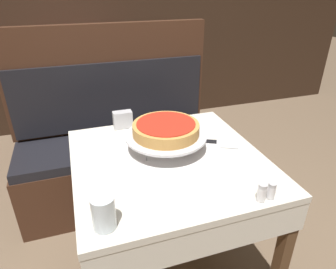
{
  "coord_description": "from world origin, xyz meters",
  "views": [
    {
      "loc": [
        -0.36,
        -1.08,
        1.48
      ],
      "look_at": [
        0.01,
        0.04,
        0.86
      ],
      "focal_mm": 32.0,
      "sensor_mm": 36.0,
      "label": 1
    }
  ],
  "objects_px": {
    "dining_table_rear": "(75,83)",
    "booth_bench": "(119,155)",
    "water_glass_near": "(104,212)",
    "napkin_holder": "(123,119)",
    "pizza_pan_stand": "(166,136)",
    "condiment_caddy": "(68,66)",
    "pizza_server": "(211,142)",
    "deep_dish_pizza": "(166,129)",
    "dining_table_front": "(169,177)",
    "pepper_shaker": "(271,191)",
    "salt_shaker": "(262,192)"
  },
  "relations": [
    {
      "from": "water_glass_near",
      "to": "napkin_holder",
      "type": "height_order",
      "value": "water_glass_near"
    },
    {
      "from": "dining_table_front",
      "to": "pizza_pan_stand",
      "type": "xyz_separation_m",
      "value": [
        0.01,
        0.07,
        0.17
      ]
    },
    {
      "from": "condiment_caddy",
      "to": "pizza_pan_stand",
      "type": "bearing_deg",
      "value": -75.87
    },
    {
      "from": "pizza_pan_stand",
      "to": "pizza_server",
      "type": "relative_size",
      "value": 1.36
    },
    {
      "from": "dining_table_rear",
      "to": "deep_dish_pizza",
      "type": "relative_size",
      "value": 2.59
    },
    {
      "from": "pizza_pan_stand",
      "to": "condiment_caddy",
      "type": "height_order",
      "value": "condiment_caddy"
    },
    {
      "from": "dining_table_front",
      "to": "pizza_server",
      "type": "height_order",
      "value": "pizza_server"
    },
    {
      "from": "pizza_pan_stand",
      "to": "condiment_caddy",
      "type": "xyz_separation_m",
      "value": [
        -0.39,
        1.54,
        -0.03
      ]
    },
    {
      "from": "deep_dish_pizza",
      "to": "napkin_holder",
      "type": "height_order",
      "value": "deep_dish_pizza"
    },
    {
      "from": "pepper_shaker",
      "to": "condiment_caddy",
      "type": "relative_size",
      "value": 0.41
    },
    {
      "from": "dining_table_rear",
      "to": "booth_bench",
      "type": "bearing_deg",
      "value": -74.88
    },
    {
      "from": "dining_table_rear",
      "to": "pizza_server",
      "type": "xyz_separation_m",
      "value": [
        0.58,
        -1.54,
        0.11
      ]
    },
    {
      "from": "pepper_shaker",
      "to": "condiment_caddy",
      "type": "bearing_deg",
      "value": 107.89
    },
    {
      "from": "booth_bench",
      "to": "pizza_pan_stand",
      "type": "distance_m",
      "value": 0.86
    },
    {
      "from": "deep_dish_pizza",
      "to": "pizza_server",
      "type": "distance_m",
      "value": 0.25
    },
    {
      "from": "deep_dish_pizza",
      "to": "napkin_holder",
      "type": "relative_size",
      "value": 3.02
    },
    {
      "from": "pepper_shaker",
      "to": "napkin_holder",
      "type": "relative_size",
      "value": 0.63
    },
    {
      "from": "dining_table_front",
      "to": "condiment_caddy",
      "type": "relative_size",
      "value": 5.36
    },
    {
      "from": "pizza_pan_stand",
      "to": "napkin_holder",
      "type": "bearing_deg",
      "value": 115.92
    },
    {
      "from": "water_glass_near",
      "to": "salt_shaker",
      "type": "relative_size",
      "value": 1.7
    },
    {
      "from": "salt_shaker",
      "to": "dining_table_rear",
      "type": "bearing_deg",
      "value": 105.9
    },
    {
      "from": "dining_table_front",
      "to": "pizza_server",
      "type": "xyz_separation_m",
      "value": [
        0.24,
        0.07,
        0.11
      ]
    },
    {
      "from": "salt_shaker",
      "to": "napkin_holder",
      "type": "height_order",
      "value": "napkin_holder"
    },
    {
      "from": "dining_table_rear",
      "to": "dining_table_front",
      "type": "bearing_deg",
      "value": -78.08
    },
    {
      "from": "salt_shaker",
      "to": "pepper_shaker",
      "type": "xyz_separation_m",
      "value": [
        0.04,
        -0.0,
        -0.0
      ]
    },
    {
      "from": "dining_table_front",
      "to": "booth_bench",
      "type": "height_order",
      "value": "booth_bench"
    },
    {
      "from": "dining_table_front",
      "to": "booth_bench",
      "type": "relative_size",
      "value": 0.61
    },
    {
      "from": "dining_table_rear",
      "to": "pizza_server",
      "type": "distance_m",
      "value": 1.65
    },
    {
      "from": "pizza_server",
      "to": "booth_bench",
      "type": "bearing_deg",
      "value": 116.66
    },
    {
      "from": "water_glass_near",
      "to": "pepper_shaker",
      "type": "bearing_deg",
      "value": -4.31
    },
    {
      "from": "dining_table_front",
      "to": "deep_dish_pizza",
      "type": "relative_size",
      "value": 2.77
    },
    {
      "from": "water_glass_near",
      "to": "condiment_caddy",
      "type": "xyz_separation_m",
      "value": [
        -0.05,
        1.95,
        -0.02
      ]
    },
    {
      "from": "pizza_server",
      "to": "water_glass_near",
      "type": "xyz_separation_m",
      "value": [
        -0.57,
        -0.4,
        0.05
      ]
    },
    {
      "from": "dining_table_front",
      "to": "water_glass_near",
      "type": "height_order",
      "value": "water_glass_near"
    },
    {
      "from": "salt_shaker",
      "to": "pepper_shaker",
      "type": "distance_m",
      "value": 0.04
    },
    {
      "from": "pizza_pan_stand",
      "to": "napkin_holder",
      "type": "xyz_separation_m",
      "value": [
        -0.15,
        0.3,
        -0.03
      ]
    },
    {
      "from": "dining_table_rear",
      "to": "salt_shaker",
      "type": "xyz_separation_m",
      "value": [
        0.56,
        -1.98,
        0.14
      ]
    },
    {
      "from": "deep_dish_pizza",
      "to": "dining_table_rear",
      "type": "bearing_deg",
      "value": 102.86
    },
    {
      "from": "pizza_server",
      "to": "napkin_holder",
      "type": "bearing_deg",
      "value": 140.88
    },
    {
      "from": "deep_dish_pizza",
      "to": "pepper_shaker",
      "type": "relative_size",
      "value": 4.77
    },
    {
      "from": "pizza_server",
      "to": "deep_dish_pizza",
      "type": "bearing_deg",
      "value": 178.3
    },
    {
      "from": "deep_dish_pizza",
      "to": "condiment_caddy",
      "type": "xyz_separation_m",
      "value": [
        -0.39,
        1.54,
        -0.07
      ]
    },
    {
      "from": "pizza_pan_stand",
      "to": "napkin_holder",
      "type": "distance_m",
      "value": 0.33
    },
    {
      "from": "water_glass_near",
      "to": "dining_table_front",
      "type": "bearing_deg",
      "value": 45.36
    },
    {
      "from": "pizza_pan_stand",
      "to": "pepper_shaker",
      "type": "bearing_deg",
      "value": -60.45
    },
    {
      "from": "booth_bench",
      "to": "pizza_server",
      "type": "relative_size",
      "value": 4.97
    },
    {
      "from": "condiment_caddy",
      "to": "deep_dish_pizza",
      "type": "bearing_deg",
      "value": -75.87
    },
    {
      "from": "napkin_holder",
      "to": "condiment_caddy",
      "type": "height_order",
      "value": "condiment_caddy"
    },
    {
      "from": "dining_table_front",
      "to": "napkin_holder",
      "type": "bearing_deg",
      "value": 109.81
    },
    {
      "from": "pizza_server",
      "to": "condiment_caddy",
      "type": "distance_m",
      "value": 1.67
    }
  ]
}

